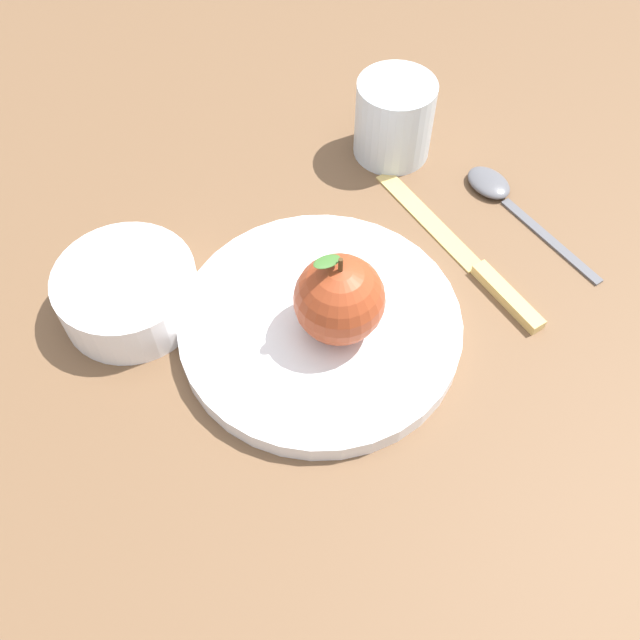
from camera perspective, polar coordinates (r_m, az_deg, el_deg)
name	(u,v)px	position (r m, az deg, el deg)	size (l,w,h in m)	color
ground_plane	(355,333)	(0.59, 2.88, -1.07)	(2.40, 2.40, 0.00)	brown
dinner_plate	(320,327)	(0.58, 0.00, -0.54)	(0.23, 0.23, 0.02)	white
apple	(339,299)	(0.54, 1.59, 1.70)	(0.07, 0.07, 0.09)	#9E3D1E
side_bowl	(127,289)	(0.60, -15.53, 2.48)	(0.12, 0.12, 0.04)	white
cup	(394,116)	(0.71, 6.12, 16.32)	(0.08, 0.08, 0.08)	silver
knife	(469,259)	(0.64, 12.15, 4.89)	(0.14, 0.19, 0.01)	#D8B766
spoon	(502,195)	(0.70, 14.67, 9.93)	(0.12, 0.15, 0.01)	#59595E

